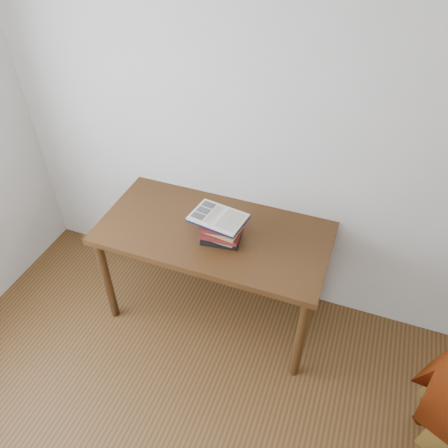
% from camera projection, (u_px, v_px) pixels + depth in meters
% --- Properties ---
extents(room_shell, '(3.54, 3.54, 2.62)m').
position_uv_depth(room_shell, '(54.00, 314.00, 1.33)').
color(room_shell, silver).
rests_on(room_shell, ground).
extents(desk, '(1.51, 0.76, 0.81)m').
position_uv_depth(desk, '(214.00, 241.00, 2.91)').
color(desk, '#402510').
rests_on(desk, ground).
extents(book_stack, '(0.27, 0.21, 0.18)m').
position_uv_depth(book_stack, '(222.00, 230.00, 2.71)').
color(book_stack, black).
rests_on(book_stack, desk).
extents(open_book, '(0.36, 0.28, 0.03)m').
position_uv_depth(open_book, '(218.00, 217.00, 2.65)').
color(open_book, black).
rests_on(open_book, book_stack).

